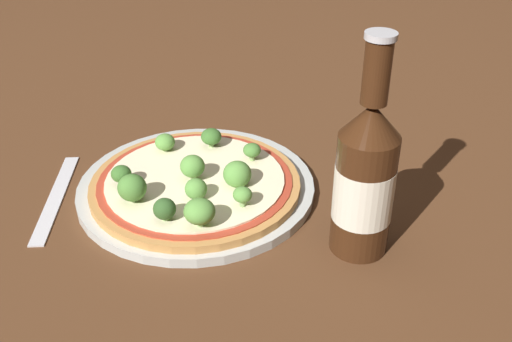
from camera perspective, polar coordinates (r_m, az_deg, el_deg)
ground_plane at (r=0.77m, az=-6.80°, el=-1.49°), size 3.00×3.00×0.00m
plate at (r=0.76m, az=-5.68°, el=-1.55°), size 0.30×0.30×0.01m
pizza at (r=0.74m, az=-5.80°, el=-1.14°), size 0.26×0.26×0.01m
broccoli_floret_0 at (r=0.70m, az=-11.72°, el=-1.57°), size 0.03×0.03×0.03m
broccoli_floret_1 at (r=0.80m, az=-8.66°, el=2.74°), size 0.03×0.03×0.02m
broccoli_floret_2 at (r=0.65m, az=-5.40°, el=-3.86°), size 0.03×0.03×0.03m
broccoli_floret_3 at (r=0.72m, az=-1.80°, el=-0.30°), size 0.03×0.03×0.03m
broccoli_floret_4 at (r=0.77m, az=-0.38°, el=1.98°), size 0.02×0.02×0.02m
broccoli_floret_5 at (r=0.73m, az=-6.07°, el=0.44°), size 0.03×0.03×0.03m
broccoli_floret_6 at (r=0.68m, az=-1.29°, el=-2.30°), size 0.02×0.02×0.02m
broccoli_floret_7 at (r=0.80m, az=-4.29°, el=3.27°), size 0.03×0.03×0.03m
broccoli_floret_8 at (r=0.66m, az=-8.70°, el=-3.60°), size 0.03×0.03×0.03m
broccoli_floret_9 at (r=0.70m, az=-5.74°, el=-1.71°), size 0.03×0.03×0.03m
broccoli_floret_10 at (r=0.73m, az=-12.71°, el=-0.29°), size 0.02×0.02×0.03m
beer_bottle at (r=0.63m, az=10.33°, el=-0.65°), size 0.06×0.06×0.24m
fork at (r=0.79m, az=-18.52°, el=-2.33°), size 0.02×0.19×0.00m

